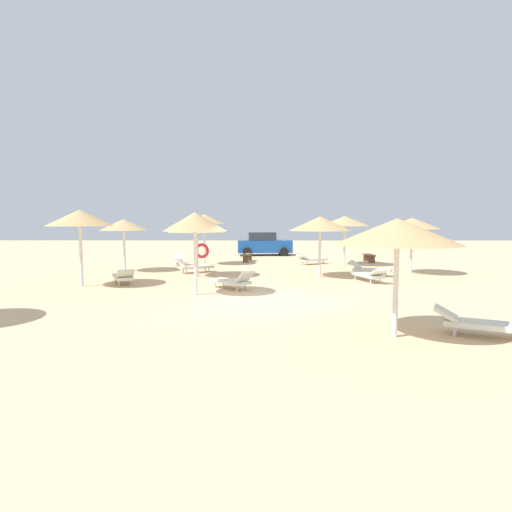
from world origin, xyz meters
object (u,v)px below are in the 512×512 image
(parasol_1, at_px, (397,232))
(lounger_2, at_px, (369,269))
(lounger_1, at_px, (478,323))
(lounger_4, at_px, (311,259))
(lounger_7, at_px, (193,266))
(lounger_3, at_px, (233,281))
(parked_car, at_px, (264,244))
(parasol_4, at_px, (345,221))
(parasol_3, at_px, (195,222))
(parasol_0, at_px, (80,218))
(bench_1, at_px, (369,257))
(lounger_0, at_px, (123,277))
(bench_0, at_px, (247,256))
(lounger_6, at_px, (180,261))
(parasol_8, at_px, (124,225))
(parasol_6, at_px, (204,219))
(parasol_7, at_px, (197,227))
(parasol_5, at_px, (320,224))
(parasol_2, at_px, (412,224))
(lounger_5, at_px, (369,275))

(parasol_1, distance_m, lounger_2, 10.73)
(lounger_1, bearing_deg, lounger_4, 96.72)
(lounger_7, bearing_deg, lounger_3, -65.30)
(lounger_7, bearing_deg, parked_car, 70.63)
(lounger_1, distance_m, lounger_2, 10.26)
(parasol_1, height_order, parasol_4, parasol_4)
(parasol_3, relative_size, lounger_3, 1.60)
(parasol_0, height_order, bench_1, parasol_0)
(lounger_0, distance_m, bench_1, 15.44)
(parasol_4, height_order, lounger_0, parasol_4)
(lounger_3, relative_size, bench_0, 1.17)
(parasol_1, distance_m, lounger_6, 16.25)
(parasol_1, xyz_separation_m, lounger_7, (-6.30, 11.36, -2.04))
(lounger_0, relative_size, bench_1, 1.31)
(lounger_0, xyz_separation_m, parked_car, (5.96, 14.07, 0.51))
(parasol_8, relative_size, parked_car, 0.65)
(lounger_2, xyz_separation_m, bench_1, (1.70, 6.44, 0.03))
(lounger_3, bearing_deg, bench_0, 88.44)
(lounger_3, bearing_deg, parasol_4, 54.55)
(parasol_6, bearing_deg, parasol_7, -86.18)
(lounger_0, xyz_separation_m, lounger_6, (1.11, 6.60, 0.00))
(parasol_7, height_order, lounger_7, parasol_7)
(parked_car, bearing_deg, bench_1, -37.38)
(parasol_1, relative_size, parked_car, 0.67)
(lounger_3, bearing_deg, parasol_5, 40.69)
(parasol_4, height_order, parasol_6, parasol_6)
(parasol_8, bearing_deg, lounger_0, -73.06)
(lounger_4, height_order, parked_car, parked_car)
(parasol_5, xyz_separation_m, lounger_3, (-3.78, -3.25, -2.13))
(parasol_2, xyz_separation_m, bench_1, (-0.47, 5.87, -2.11))
(parasol_8, bearing_deg, parasol_5, -12.84)
(lounger_2, xyz_separation_m, lounger_6, (-9.66, 3.96, 0.00))
(lounger_0, distance_m, lounger_1, 12.97)
(lounger_0, xyz_separation_m, bench_0, (4.85, 9.36, 0.03))
(lounger_1, bearing_deg, lounger_0, 144.08)
(parasol_7, distance_m, lounger_5, 7.95)
(parasol_0, relative_size, parasol_6, 1.02)
(parasol_5, xyz_separation_m, parked_car, (-2.39, 12.03, -1.63))
(parasol_6, xyz_separation_m, lounger_3, (2.19, -8.69, -2.34))
(parasol_0, bearing_deg, lounger_7, 48.71)
(lounger_5, bearing_deg, parasol_7, 168.10)
(bench_0, bearing_deg, parasol_0, -122.33)
(parasol_3, xyz_separation_m, lounger_2, (7.43, 5.07, -2.24))
(parasol_1, relative_size, lounger_3, 1.52)
(lounger_0, bearing_deg, lounger_4, 41.56)
(parasol_8, bearing_deg, lounger_2, -7.53)
(parasol_7, relative_size, lounger_2, 1.35)
(lounger_4, bearing_deg, lounger_1, -83.28)
(parasol_8, relative_size, lounger_7, 1.40)
(parasol_5, xyz_separation_m, lounger_2, (2.43, 0.60, -2.14))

